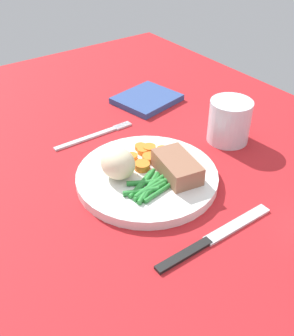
{
  "coord_description": "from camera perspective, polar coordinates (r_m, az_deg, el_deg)",
  "views": [
    {
      "loc": [
        45.06,
        -31.39,
        42.62
      ],
      "look_at": [
        2.81,
        -1.02,
        4.6
      ],
      "focal_mm": 42.76,
      "sensor_mm": 36.0,
      "label": 1
    }
  ],
  "objects": [
    {
      "name": "carrot_slices",
      "position": [
        0.68,
        -0.02,
        1.87
      ],
      "size": [
        7.3,
        7.62,
        1.22
      ],
      "color": "orange",
      "rests_on": "dinner_plate"
    },
    {
      "name": "fork",
      "position": [
        0.78,
        -7.59,
        4.58
      ],
      "size": [
        1.44,
        16.6,
        0.4
      ],
      "rotation": [
        0.0,
        0.0,
        0.03
      ],
      "color": "silver",
      "rests_on": "dining_table"
    },
    {
      "name": "green_beans",
      "position": [
        0.62,
        0.5,
        -2.58
      ],
      "size": [
        6.15,
        9.9,
        0.86
      ],
      "color": "#2D8C38",
      "rests_on": "dinner_plate"
    },
    {
      "name": "dinner_plate",
      "position": [
        0.66,
        0.0,
        -1.27
      ],
      "size": [
        23.18,
        23.18,
        1.6
      ],
      "primitive_type": "cylinder",
      "color": "white",
      "rests_on": "dining_table"
    },
    {
      "name": "meat_portion",
      "position": [
        0.64,
        4.29,
        0.16
      ],
      "size": [
        9.46,
        6.56,
        3.05
      ],
      "primitive_type": "cube",
      "rotation": [
        0.0,
        0.0,
        -0.18
      ],
      "color": "#936047",
      "rests_on": "dinner_plate"
    },
    {
      "name": "napkin",
      "position": [
        0.9,
        -0.03,
        9.81
      ],
      "size": [
        13.42,
        14.58,
        1.31
      ],
      "primitive_type": "cube",
      "rotation": [
        0.0,
        0.0,
        0.2
      ],
      "color": "#334C8C",
      "rests_on": "dining_table"
    },
    {
      "name": "water_glass",
      "position": [
        0.76,
        11.62,
        6.2
      ],
      "size": [
        7.8,
        7.8,
        8.03
      ],
      "color": "silver",
      "rests_on": "dining_table"
    },
    {
      "name": "knife",
      "position": [
        0.57,
        9.39,
        -9.85
      ],
      "size": [
        1.7,
        20.5,
        0.64
      ],
      "rotation": [
        0.0,
        0.0,
        -0.01
      ],
      "color": "black",
      "rests_on": "dining_table"
    },
    {
      "name": "dining_table",
      "position": [
        0.69,
        -0.67,
        -1.0
      ],
      "size": [
        120.0,
        90.0,
        2.0
      ],
      "color": "red",
      "rests_on": "ground"
    },
    {
      "name": "mashed_potatoes",
      "position": [
        0.63,
        -4.18,
        0.68
      ],
      "size": [
        6.05,
        5.25,
        4.93
      ],
      "primitive_type": "ellipsoid",
      "color": "beige",
      "rests_on": "dinner_plate"
    }
  ]
}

